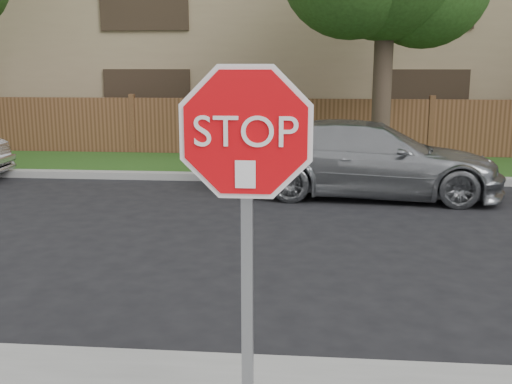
# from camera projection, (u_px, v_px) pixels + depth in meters

# --- Properties ---
(ground) EXTENTS (90.00, 90.00, 0.00)m
(ground) POSITION_uv_depth(u_px,v_px,m) (205.00, 363.00, 5.12)
(ground) COLOR black
(ground) RESTS_ON ground
(far_curb) EXTENTS (70.00, 0.30, 0.15)m
(far_curb) POSITION_uv_depth(u_px,v_px,m) (270.00, 178.00, 13.04)
(far_curb) COLOR gray
(far_curb) RESTS_ON ground
(grass_strip) EXTENTS (70.00, 3.00, 0.12)m
(grass_strip) POSITION_uv_depth(u_px,v_px,m) (275.00, 166.00, 14.65)
(grass_strip) COLOR #1E4714
(grass_strip) RESTS_ON ground
(fence) EXTENTS (70.00, 0.12, 1.60)m
(fence) POSITION_uv_depth(u_px,v_px,m) (279.00, 129.00, 16.05)
(fence) COLOR #50321C
(fence) RESTS_ON ground
(apartment_building) EXTENTS (35.20, 9.20, 7.20)m
(apartment_building) POSITION_uv_depth(u_px,v_px,m) (288.00, 34.00, 20.93)
(apartment_building) COLOR #9E8762
(apartment_building) RESTS_ON ground
(stop_sign) EXTENTS (1.01, 0.13, 2.55)m
(stop_sign) POSITION_uv_depth(u_px,v_px,m) (246.00, 191.00, 3.25)
(stop_sign) COLOR gray
(stop_sign) RESTS_ON sidewalk_near
(sedan_right) EXTENTS (5.10, 2.37, 1.44)m
(sedan_right) POSITION_uv_depth(u_px,v_px,m) (369.00, 159.00, 11.48)
(sedan_right) COLOR #9C9FA3
(sedan_right) RESTS_ON ground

